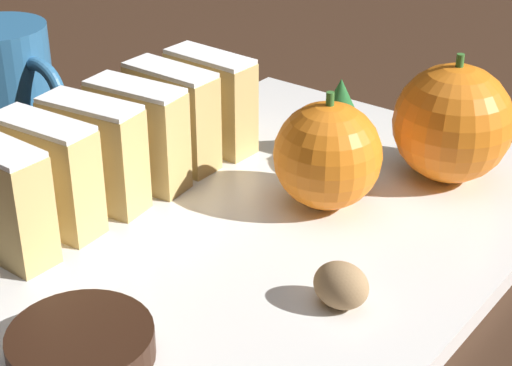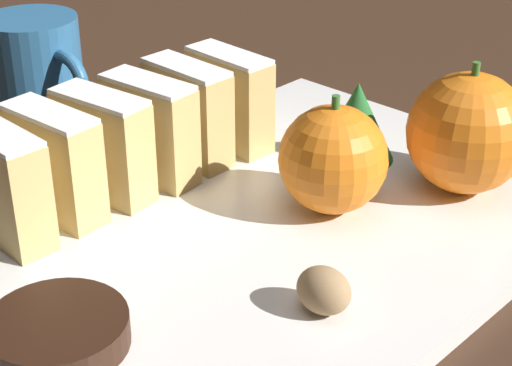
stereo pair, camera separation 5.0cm
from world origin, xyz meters
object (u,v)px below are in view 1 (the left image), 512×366
orange_far (328,155)px  coffee_mug (6,83)px  walnut (341,285)px  orange_near (453,123)px  chocolate_cookie (81,345)px

orange_far → coffee_mug: 0.26m
orange_far → walnut: size_ratio=2.50×
orange_near → coffee_mug: size_ratio=0.84×
chocolate_cookie → orange_near: bearing=78.6°
orange_near → orange_far: bearing=-119.4°
coffee_mug → walnut: bearing=-8.4°
orange_far → walnut: (0.07, -0.09, -0.02)m
orange_far → coffee_mug: bearing=-171.6°
chocolate_cookie → walnut: bearing=55.5°
walnut → coffee_mug: (-0.33, 0.05, 0.02)m
orange_near → orange_far: (-0.05, -0.08, -0.01)m
orange_near → chocolate_cookie: orange_near is taller
chocolate_cookie → coffee_mug: size_ratio=0.69×
orange_far → chocolate_cookie: orange_far is taller
chocolate_cookie → coffee_mug: 0.30m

